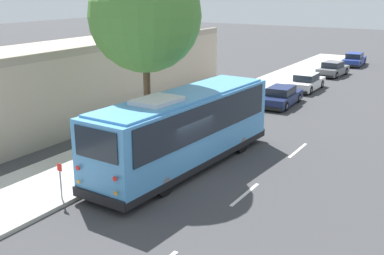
% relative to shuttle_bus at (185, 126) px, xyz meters
% --- Properties ---
extents(ground_plane, '(160.00, 160.00, 0.00)m').
position_rel_shuttle_bus_xyz_m(ground_plane, '(-1.12, -0.42, -1.84)').
color(ground_plane, '#3D3D3F').
extents(sidewalk_slab, '(80.00, 3.95, 0.15)m').
position_rel_shuttle_bus_xyz_m(sidewalk_slab, '(-1.12, 3.67, -1.76)').
color(sidewalk_slab, beige).
rests_on(sidewalk_slab, ground).
extents(curb_strip, '(80.00, 0.14, 0.15)m').
position_rel_shuttle_bus_xyz_m(curb_strip, '(-1.12, 1.62, -1.76)').
color(curb_strip, '#AAA69D').
rests_on(curb_strip, ground).
extents(shuttle_bus, '(10.77, 3.08, 3.42)m').
position_rel_shuttle_bus_xyz_m(shuttle_bus, '(0.00, 0.00, 0.00)').
color(shuttle_bus, '#4C93D1').
rests_on(shuttle_bus, ground).
extents(parked_sedan_navy, '(4.60, 1.88, 1.27)m').
position_rel_shuttle_bus_xyz_m(parked_sedan_navy, '(13.02, 0.57, -1.25)').
color(parked_sedan_navy, '#19234C').
rests_on(parked_sedan_navy, ground).
extents(parked_sedan_white, '(4.47, 1.75, 1.28)m').
position_rel_shuttle_bus_xyz_m(parked_sedan_white, '(18.70, 0.71, -1.24)').
color(parked_sedan_white, silver).
rests_on(parked_sedan_white, ground).
extents(parked_sedan_gray, '(4.25, 1.98, 1.28)m').
position_rel_shuttle_bus_xyz_m(parked_sedan_gray, '(25.93, 0.68, -1.25)').
color(parked_sedan_gray, slate).
rests_on(parked_sedan_gray, ground).
extents(parked_sedan_blue, '(4.49, 1.87, 1.26)m').
position_rel_shuttle_bus_xyz_m(parked_sedan_blue, '(32.96, 0.46, -1.26)').
color(parked_sedan_blue, navy).
rests_on(parked_sedan_blue, ground).
extents(street_tree, '(4.97, 4.97, 9.45)m').
position_rel_shuttle_bus_xyz_m(street_tree, '(0.78, 2.43, 4.86)').
color(street_tree, brown).
rests_on(street_tree, sidewalk_slab).
extents(sign_post_near, '(0.06, 0.22, 1.35)m').
position_rel_shuttle_bus_xyz_m(sign_post_near, '(-5.39, 1.94, -0.99)').
color(sign_post_near, gray).
rests_on(sign_post_near, sidewalk_slab).
extents(sign_post_far, '(0.06, 0.22, 1.63)m').
position_rel_shuttle_bus_xyz_m(sign_post_far, '(-4.08, 1.94, -0.85)').
color(sign_post_far, gray).
rests_on(sign_post_far, sidewalk_slab).
extents(fire_hydrant, '(0.22, 0.22, 0.81)m').
position_rel_shuttle_bus_xyz_m(fire_hydrant, '(8.73, 2.17, -1.29)').
color(fire_hydrant, red).
rests_on(fire_hydrant, sidewalk_slab).
extents(building_backdrop, '(21.62, 6.75, 4.61)m').
position_rel_shuttle_bus_xyz_m(building_backdrop, '(5.44, 10.55, 0.28)').
color(building_backdrop, tan).
rests_on(building_backdrop, ground).
extents(lane_stripe_mid, '(2.40, 0.14, 0.01)m').
position_rel_shuttle_bus_xyz_m(lane_stripe_mid, '(-1.32, -3.51, -1.84)').
color(lane_stripe_mid, silver).
rests_on(lane_stripe_mid, ground).
extents(lane_stripe_ahead, '(2.40, 0.14, 0.01)m').
position_rel_shuttle_bus_xyz_m(lane_stripe_ahead, '(4.68, -3.51, -1.84)').
color(lane_stripe_ahead, silver).
rests_on(lane_stripe_ahead, ground).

